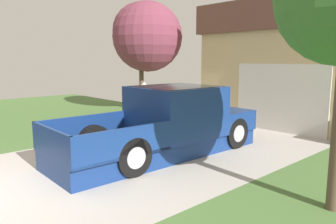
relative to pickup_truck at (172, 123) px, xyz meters
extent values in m
cube|color=#B9B1AA|center=(-0.07, 0.16, -0.76)|extent=(5.20, 9.00, 0.06)
cube|color=#4E7238|center=(-8.67, 0.16, -0.76)|extent=(12.00, 9.00, 0.06)
cube|color=navy|center=(-0.01, -0.41, -0.52)|extent=(1.82, 5.39, 0.42)
cube|color=navy|center=(0.00, 0.13, 0.31)|extent=(1.89, 2.01, 1.23)
cube|color=#1E2833|center=(0.00, 0.13, 0.67)|extent=(1.66, 1.85, 0.52)
cube|color=navy|center=(0.04, 1.69, -0.05)|extent=(1.87, 1.20, 0.52)
cube|color=black|center=(-0.05, -1.97, -0.28)|extent=(1.89, 2.27, 0.06)
cube|color=navy|center=(-0.94, -1.95, 0.00)|extent=(0.11, 2.23, 0.61)
cube|color=navy|center=(0.85, -1.99, 0.00)|extent=(0.11, 2.23, 0.61)
cube|color=navy|center=(-0.07, -3.05, 0.00)|extent=(1.84, 0.10, 0.61)
cube|color=black|center=(-1.00, 0.84, 0.58)|extent=(0.10, 0.18, 0.20)
cylinder|color=black|center=(-0.76, 1.54, -0.33)|extent=(0.28, 0.81, 0.80)
cylinder|color=#9E9EA3|center=(-0.76, 1.54, -0.33)|extent=(0.29, 0.45, 0.44)
cylinder|color=black|center=(0.83, 1.50, -0.33)|extent=(0.28, 0.81, 0.80)
cylinder|color=#9E9EA3|center=(0.83, 1.50, -0.33)|extent=(0.29, 0.45, 0.44)
cylinder|color=black|center=(-0.83, -1.73, -0.33)|extent=(0.28, 0.81, 0.80)
cylinder|color=#9E9EA3|center=(-0.83, -1.73, -0.33)|extent=(0.29, 0.45, 0.44)
cylinder|color=black|center=(0.75, -1.76, -0.33)|extent=(0.28, 0.81, 0.80)
cylinder|color=#9E9EA3|center=(0.75, -1.76, -0.33)|extent=(0.29, 0.45, 0.44)
cylinder|color=navy|center=(-1.53, 0.16, -0.30)|extent=(0.14, 0.14, 0.86)
cylinder|color=navy|center=(-1.21, 0.25, -0.30)|extent=(0.14, 0.14, 0.86)
cylinder|color=#3870B2|center=(-1.37, 0.20, 0.39)|extent=(0.29, 0.29, 0.58)
cylinder|color=tan|center=(-1.53, 0.16, 0.36)|extent=(0.09, 0.09, 0.59)
cylinder|color=tan|center=(-1.20, 0.25, 0.36)|extent=(0.09, 0.09, 0.59)
sphere|color=tan|center=(-1.37, 0.20, 0.80)|extent=(0.21, 0.21, 0.21)
cylinder|color=#BCB2A3|center=(-1.37, 0.20, 0.85)|extent=(0.46, 0.46, 0.01)
cone|color=#BCB2A3|center=(-1.37, 0.20, 0.91)|extent=(0.22, 0.22, 0.12)
cube|color=brown|center=(-1.17, 0.04, -0.63)|extent=(0.33, 0.16, 0.18)
torus|color=brown|center=(-1.17, 0.04, -0.49)|extent=(0.30, 0.02, 0.30)
cube|color=silver|center=(0.58, 4.16, 0.36)|extent=(3.13, 0.06, 2.17)
cylinder|color=brown|center=(-5.80, 3.55, 0.50)|extent=(0.20, 0.20, 2.45)
sphere|color=brown|center=(-5.79, 3.57, 2.79)|extent=(2.53, 2.53, 2.53)
sphere|color=brown|center=(-5.98, 3.71, 2.80)|extent=(2.40, 2.40, 2.40)
sphere|color=brown|center=(-5.52, 3.68, 2.56)|extent=(3.03, 3.03, 3.03)
camera|label=1|loc=(5.88, -5.48, 1.58)|focal=35.09mm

